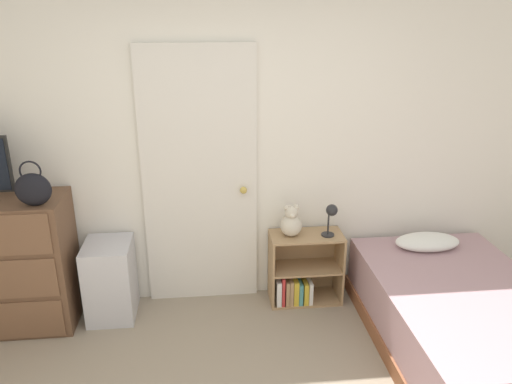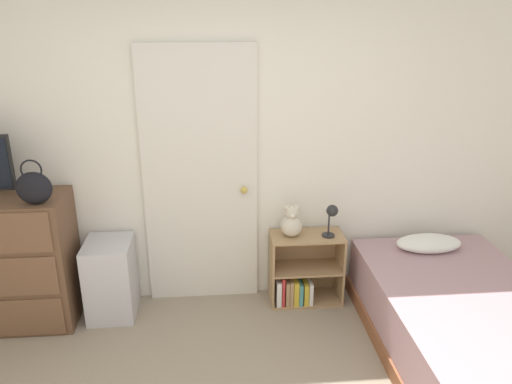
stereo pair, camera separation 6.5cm
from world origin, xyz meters
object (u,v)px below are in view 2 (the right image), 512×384
(storage_bin, at_px, (111,278))
(bed, at_px, (461,321))
(desk_lamp, at_px, (332,214))
(teddy_bear, at_px, (291,223))
(handbag, at_px, (34,188))
(bookshelf, at_px, (301,275))

(storage_bin, distance_m, bed, 2.60)
(storage_bin, height_order, desk_lamp, desk_lamp)
(storage_bin, xyz_separation_m, teddy_bear, (1.42, 0.06, 0.39))
(handbag, height_order, storage_bin, handbag)
(desk_lamp, bearing_deg, teddy_bear, 172.46)
(teddy_bear, relative_size, desk_lamp, 0.97)
(teddy_bear, bearing_deg, bed, -34.42)
(bookshelf, height_order, teddy_bear, teddy_bear)
(bookshelf, xyz_separation_m, teddy_bear, (-0.09, -0.00, 0.47))
(handbag, relative_size, desk_lamp, 1.19)
(handbag, distance_m, desk_lamp, 2.16)
(handbag, relative_size, storage_bin, 0.52)
(teddy_bear, bearing_deg, storage_bin, -177.68)
(storage_bin, distance_m, bookshelf, 1.51)
(handbag, relative_size, bookshelf, 0.54)
(bookshelf, relative_size, bed, 0.33)
(storage_bin, bearing_deg, desk_lamp, 0.56)
(handbag, xyz_separation_m, desk_lamp, (2.13, 0.20, -0.36))
(handbag, xyz_separation_m, bookshelf, (1.91, 0.24, -0.91))
(bookshelf, distance_m, desk_lamp, 0.59)
(storage_bin, distance_m, teddy_bear, 1.47)
(handbag, distance_m, bookshelf, 2.13)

